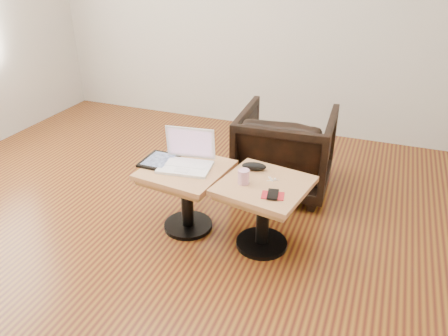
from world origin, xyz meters
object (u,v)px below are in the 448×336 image
(side_table_right, at_px, (264,199))
(armchair, at_px, (285,150))
(side_table_left, at_px, (186,183))
(striped_cup, at_px, (244,177))
(laptop, at_px, (187,159))

(side_table_right, relative_size, armchair, 0.83)
(side_table_left, height_order, striped_cup, striped_cup)
(side_table_left, relative_size, armchair, 0.79)
(side_table_left, bearing_deg, laptop, 104.15)
(side_table_left, height_order, side_table_right, same)
(armchair, bearing_deg, side_table_right, 91.35)
(side_table_right, bearing_deg, striped_cup, -149.05)
(armchair, bearing_deg, striped_cup, 83.07)
(striped_cup, distance_m, armchair, 0.89)
(armchair, bearing_deg, laptop, 54.67)
(side_table_left, bearing_deg, armchair, 65.81)
(side_table_right, bearing_deg, armchair, 104.37)
(striped_cup, height_order, armchair, armchair)
(side_table_right, relative_size, laptop, 1.64)
(side_table_left, height_order, armchair, armchair)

